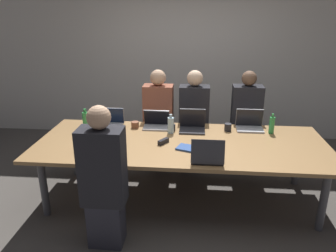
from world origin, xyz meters
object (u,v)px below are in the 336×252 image
object	(u,v)px
laptop_far_right	(250,123)
laptop_near_midright	(207,156)
person_far_center	(194,122)
cup_near_left	(82,148)
cup_far_center	(172,128)
cup_far_right	(228,127)
person_near_left	(104,181)
stapler	(163,141)
person_far_midleft	(158,121)
bottle_far_center	(171,125)
laptop_far_left	(111,120)
bottle_far_right	(272,125)
laptop_far_midleft	(156,122)
laptop_near_left	(105,148)
bottle_far_left	(86,120)
person_far_right	(245,122)
cup_far_midleft	(135,125)
laptop_far_center	(192,124)

from	to	relation	value
laptop_far_right	laptop_near_midright	bearing A→B (deg)	-118.57
person_far_center	cup_near_left	size ratio (longest dim) A/B	13.53
cup_far_center	cup_far_right	world-z (taller)	cup_far_right
person_far_center	person_near_left	size ratio (longest dim) A/B	1.00
stapler	person_near_left	bearing A→B (deg)	-87.42
laptop_near_midright	cup_near_left	world-z (taller)	laptop_near_midright
person_far_midleft	laptop_near_midright	bearing A→B (deg)	-64.48
bottle_far_center	stapler	xyz separation A→B (m)	(-0.05, -0.34, -0.08)
laptop_near_midright	stapler	size ratio (longest dim) A/B	2.14
laptop_far_left	cup_far_right	bearing A→B (deg)	-2.62
person_far_center	cup_far_right	distance (m)	0.62
person_far_midleft	stapler	xyz separation A→B (m)	(0.16, -0.91, 0.08)
bottle_far_center	bottle_far_right	bearing A→B (deg)	4.81
laptop_far_midleft	person_far_midleft	world-z (taller)	person_far_midleft
laptop_near_left	laptop_far_right	world-z (taller)	laptop_near_left
person_far_midleft	stapler	size ratio (longest dim) A/B	9.23
person_far_center	person_far_midleft	bearing A→B (deg)	-179.77
bottle_far_center	person_far_midleft	bearing A→B (deg)	110.87
laptop_far_midleft	bottle_far_right	bearing A→B (deg)	-3.05
bottle_far_left	cup_far_center	size ratio (longest dim) A/B	3.11
bottle_far_center	person_far_right	xyz separation A→B (m)	(0.98, 0.65, -0.16)
person_far_midleft	cup_far_midleft	size ratio (longest dim) A/B	14.47
laptop_far_center	laptop_near_midright	size ratio (longest dim) A/B	0.99
cup_near_left	laptop_far_center	bearing A→B (deg)	34.14
cup_far_center	laptop_far_right	bearing A→B (deg)	9.38
person_near_left	cup_far_right	xyz separation A→B (m)	(1.21, 1.26, 0.10)
laptop_far_left	cup_far_center	bearing A→B (deg)	-9.13
person_far_midleft	bottle_far_center	world-z (taller)	person_far_midleft
person_far_center	laptop_far_left	bearing A→B (deg)	-160.50
laptop_far_center	cup_far_right	bearing A→B (deg)	1.34
laptop_far_center	bottle_far_left	bearing A→B (deg)	-176.43
bottle_far_right	person_near_left	bearing A→B (deg)	-144.50
laptop_far_left	person_near_left	world-z (taller)	person_near_left
person_far_midleft	person_near_left	size ratio (longest dim) A/B	1.00
laptop_near_midright	laptop_far_right	world-z (taller)	laptop_near_midright
cup_near_left	cup_far_right	size ratio (longest dim) A/B	1.11
cup_near_left	stapler	bearing A→B (deg)	20.50
laptop_far_center	cup_far_center	distance (m)	0.25
laptop_near_midright	person_far_center	bearing A→B (deg)	-83.53
cup_far_center	person_far_right	size ratio (longest dim) A/B	0.06
cup_far_midleft	bottle_far_right	world-z (taller)	bottle_far_right
bottle_far_center	person_far_right	distance (m)	1.19
cup_far_center	cup_near_left	size ratio (longest dim) A/B	0.82
cup_near_left	person_far_right	distance (m)	2.27
cup_far_right	laptop_far_right	bearing A→B (deg)	19.48
stapler	bottle_far_right	bearing A→B (deg)	52.14
laptop_near_midright	laptop_near_left	size ratio (longest dim) A/B	0.96
cup_far_midleft	laptop_far_right	bearing A→B (deg)	3.69
laptop_far_midleft	laptop_far_center	xyz separation A→B (m)	(0.45, -0.05, 0.01)
laptop_near_midright	cup_far_midleft	bearing A→B (deg)	-45.67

